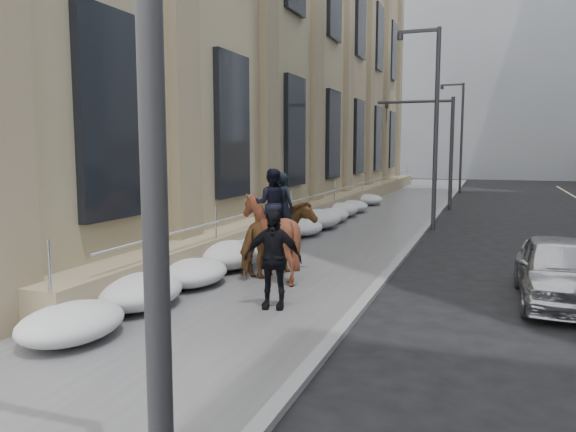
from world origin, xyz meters
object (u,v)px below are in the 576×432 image
at_px(pedestrian, 273,259).
at_px(mounted_horse_right, 270,232).
at_px(mounted_horse_left, 278,236).
at_px(car_silver, 560,270).

bearing_deg(pedestrian, mounted_horse_right, 101.71).
height_order(mounted_horse_left, car_silver, mounted_horse_left).
height_order(mounted_horse_right, car_silver, mounted_horse_right).
bearing_deg(pedestrian, car_silver, 15.93).
relative_size(mounted_horse_right, pedestrian, 1.35).
xyz_separation_m(mounted_horse_right, car_silver, (6.49, 0.36, -0.53)).
relative_size(pedestrian, car_silver, 0.47).
xyz_separation_m(mounted_horse_left, pedestrian, (0.94, -2.76, -0.01)).
relative_size(mounted_horse_left, pedestrian, 1.30).
bearing_deg(mounted_horse_right, mounted_horse_left, -116.78).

